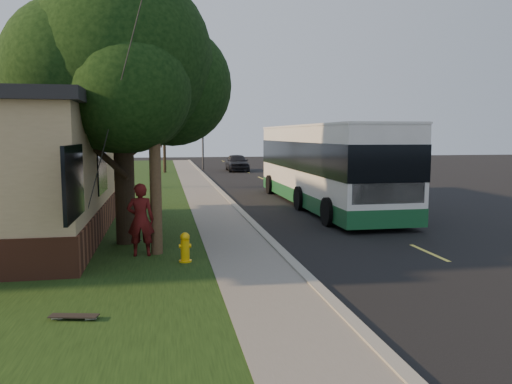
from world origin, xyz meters
TOP-DOWN VIEW (x-y plane):
  - ground at (0.00, 0.00)m, footprint 120.00×120.00m
  - road at (4.00, 10.00)m, footprint 8.00×80.00m
  - curb at (0.00, 10.00)m, footprint 0.25×80.00m
  - sidewalk at (-1.00, 10.00)m, footprint 2.00×80.00m
  - grass_verge at (-4.50, 10.00)m, footprint 5.00×80.00m
  - fire_hydrant at (-2.60, 0.00)m, footprint 0.32×0.32m
  - utility_pole at (-3.31, 0.99)m, footprint 2.86×3.21m
  - leafy_tree at (-4.17, 2.65)m, footprint 6.30×6.00m
  - bare_tree_near at (-3.50, 18.00)m, footprint 1.38×1.21m
  - bare_tree_far at (-3.00, 30.00)m, footprint 1.38×1.21m
  - traffic_signal at (0.50, 34.00)m, footprint 0.18×0.22m
  - transit_bus at (3.99, 9.24)m, footprint 3.10×13.45m
  - skateboarder at (-3.70, 0.83)m, footprint 0.71×0.48m
  - skateboard_main at (-4.00, 2.81)m, footprint 0.49×0.83m
  - skateboard_spare at (-4.64, -3.60)m, footprint 0.85×0.38m
  - distant_car at (3.32, 31.52)m, footprint 1.90×4.51m

SIDE VIEW (x-z plane):
  - ground at x=0.00m, z-range 0.00..0.00m
  - road at x=4.00m, z-range 0.00..0.01m
  - grass_verge at x=-4.50m, z-range 0.00..0.07m
  - sidewalk at x=-1.00m, z-range 0.00..0.08m
  - curb at x=0.00m, z-range 0.00..0.12m
  - skateboard_main at x=-4.00m, z-range 0.09..0.17m
  - skateboard_spare at x=-4.64m, z-range 0.09..0.17m
  - fire_hydrant at x=-2.60m, z-range 0.06..0.80m
  - distant_car at x=3.32m, z-range 0.00..1.52m
  - skateboarder at x=-3.70m, z-range 0.07..1.97m
  - transit_bus at x=3.99m, z-range 0.12..3.75m
  - bare_tree_far at x=-3.00m, z-range -0.01..4.02m
  - bare_tree_near at x=-3.50m, z-range 0.00..4.30m
  - traffic_signal at x=0.50m, z-range 0.41..5.91m
  - utility_pole at x=-3.31m, z-range 0.10..9.17m
  - leafy_tree at x=-4.17m, z-range 1.27..9.07m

